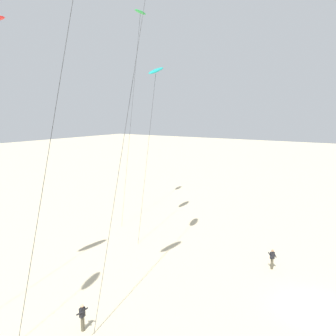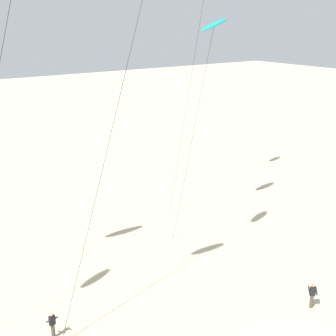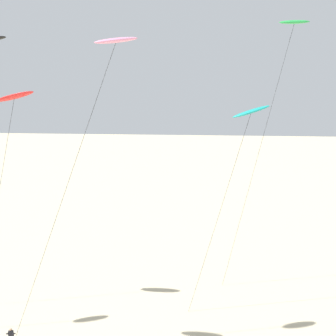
{
  "view_description": "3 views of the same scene",
  "coord_description": "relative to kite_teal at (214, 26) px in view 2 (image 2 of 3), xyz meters",
  "views": [
    {
      "loc": [
        -23.22,
        -3.79,
        12.76
      ],
      "look_at": [
        0.32,
        11.74,
        8.22
      ],
      "focal_mm": 37.96,
      "sensor_mm": 36.0,
      "label": 1
    },
    {
      "loc": [
        -16.8,
        -9.89,
        17.26
      ],
      "look_at": [
        -0.37,
        13.25,
        7.7
      ],
      "focal_mm": 47.32,
      "sensor_mm": 36.0,
      "label": 2
    },
    {
      "loc": [
        3.42,
        -14.17,
        19.21
      ],
      "look_at": [
        1.23,
        13.04,
        13.28
      ],
      "focal_mm": 43.16,
      "sensor_mm": 36.0,
      "label": 3
    }
  ],
  "objects": [
    {
      "name": "kite_flyer_middle",
      "position": [
        -3.04,
        -13.66,
        -15.82
      ],
      "size": [
        0.73,
        0.72,
        1.67
      ],
      "color": "#4C4738",
      "rests_on": "ground"
    },
    {
      "name": "kite_flyer_nearest",
      "position": [
        -17.35,
        -6.93,
        -15.82
      ],
      "size": [
        0.6,
        0.58,
        1.67
      ],
      "color": "#4C4738",
      "rests_on": "ground"
    },
    {
      "name": "kite_teal",
      "position": [
        0.0,
        0.0,
        0.0
      ],
      "size": [
        6.2,
        1.61,
        17.46
      ],
      "color": "teal",
      "rests_on": "ground"
    }
  ]
}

